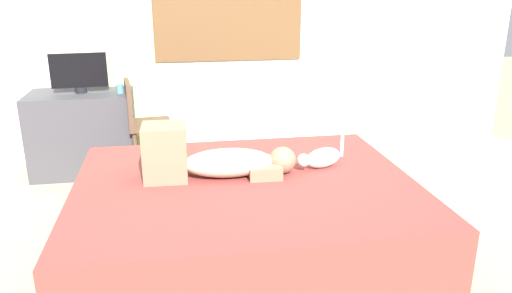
{
  "coord_description": "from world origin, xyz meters",
  "views": [
    {
      "loc": [
        -0.36,
        -2.66,
        1.66
      ],
      "look_at": [
        0.15,
        0.28,
        0.67
      ],
      "focal_mm": 34.6,
      "sensor_mm": 36.0,
      "label": 1
    }
  ],
  "objects_px": {
    "person_lying": "(212,159)",
    "tv_monitor": "(79,72)",
    "bed": "(246,221)",
    "cat": "(321,158)",
    "desk": "(84,133)",
    "cup": "(120,89)",
    "chair_by_desk": "(142,120)"
  },
  "relations": [
    {
      "from": "bed",
      "to": "person_lying",
      "type": "xyz_separation_m",
      "value": [
        -0.19,
        0.11,
        0.38
      ]
    },
    {
      "from": "bed",
      "to": "cup",
      "type": "bearing_deg",
      "value": 117.0
    },
    {
      "from": "desk",
      "to": "tv_monitor",
      "type": "bearing_deg",
      "value": -0.0
    },
    {
      "from": "chair_by_desk",
      "to": "desk",
      "type": "bearing_deg",
      "value": 164.33
    },
    {
      "from": "cup",
      "to": "chair_by_desk",
      "type": "distance_m",
      "value": 0.33
    },
    {
      "from": "desk",
      "to": "cup",
      "type": "relative_size",
      "value": 10.95
    },
    {
      "from": "cup",
      "to": "chair_by_desk",
      "type": "xyz_separation_m",
      "value": [
        0.17,
        -0.07,
        -0.27
      ]
    },
    {
      "from": "chair_by_desk",
      "to": "bed",
      "type": "bearing_deg",
      "value": -66.85
    },
    {
      "from": "chair_by_desk",
      "to": "cat",
      "type": "bearing_deg",
      "value": -50.6
    },
    {
      "from": "person_lying",
      "to": "tv_monitor",
      "type": "distance_m",
      "value": 1.96
    },
    {
      "from": "desk",
      "to": "chair_by_desk",
      "type": "height_order",
      "value": "chair_by_desk"
    },
    {
      "from": "bed",
      "to": "chair_by_desk",
      "type": "distance_m",
      "value": 1.78
    },
    {
      "from": "person_lying",
      "to": "desk",
      "type": "height_order",
      "value": "person_lying"
    },
    {
      "from": "person_lying",
      "to": "tv_monitor",
      "type": "xyz_separation_m",
      "value": [
        -1.02,
        1.65,
        0.28
      ]
    },
    {
      "from": "person_lying",
      "to": "desk",
      "type": "xyz_separation_m",
      "value": [
        -1.04,
        1.65,
        -0.27
      ]
    },
    {
      "from": "person_lying",
      "to": "chair_by_desk",
      "type": "relative_size",
      "value": 1.09
    },
    {
      "from": "bed",
      "to": "cat",
      "type": "bearing_deg",
      "value": 15.79
    },
    {
      "from": "person_lying",
      "to": "cup",
      "type": "bearing_deg",
      "value": 113.14
    },
    {
      "from": "cat",
      "to": "desk",
      "type": "relative_size",
      "value": 0.38
    },
    {
      "from": "person_lying",
      "to": "desk",
      "type": "relative_size",
      "value": 1.04
    },
    {
      "from": "bed",
      "to": "chair_by_desk",
      "type": "bearing_deg",
      "value": 113.15
    },
    {
      "from": "cat",
      "to": "person_lying",
      "type": "bearing_deg",
      "value": -177.34
    },
    {
      "from": "tv_monitor",
      "to": "chair_by_desk",
      "type": "distance_m",
      "value": 0.68
    },
    {
      "from": "bed",
      "to": "tv_monitor",
      "type": "relative_size",
      "value": 4.36
    },
    {
      "from": "cat",
      "to": "cup",
      "type": "relative_size",
      "value": 4.17
    },
    {
      "from": "cat",
      "to": "desk",
      "type": "bearing_deg",
      "value": 137.07
    },
    {
      "from": "bed",
      "to": "cat",
      "type": "relative_size",
      "value": 6.12
    },
    {
      "from": "person_lying",
      "to": "chair_by_desk",
      "type": "height_order",
      "value": "person_lying"
    },
    {
      "from": "desk",
      "to": "cup",
      "type": "xyz_separation_m",
      "value": [
        0.36,
        -0.08,
        0.41
      ]
    },
    {
      "from": "cup",
      "to": "chair_by_desk",
      "type": "bearing_deg",
      "value": -22.77
    },
    {
      "from": "desk",
      "to": "cup",
      "type": "distance_m",
      "value": 0.56
    },
    {
      "from": "bed",
      "to": "desk",
      "type": "xyz_separation_m",
      "value": [
        -1.22,
        1.77,
        0.11
      ]
    }
  ]
}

